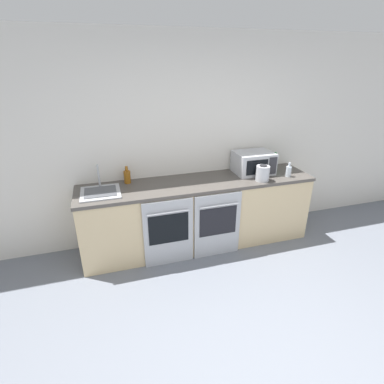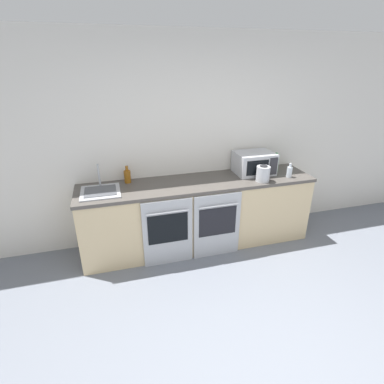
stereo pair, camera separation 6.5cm
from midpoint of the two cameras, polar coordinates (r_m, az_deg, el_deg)
name	(u,v)px [view 2 (the right image)]	position (r m, az deg, el deg)	size (l,w,h in m)	color
wall_back	(191,142)	(3.89, 0.25, 9.53)	(10.00, 0.06, 2.60)	silver
counter_back	(198,213)	(3.89, 1.64, -4.04)	(2.93, 0.66, 0.89)	#D1B789
oven_left	(168,232)	(3.51, -4.07, -7.69)	(0.58, 0.06, 0.84)	#A8AAAF
oven_right	(217,225)	(3.66, 5.31, -6.33)	(0.58, 0.06, 0.84)	#A8AAAF
microwave	(254,163)	(4.03, 12.17, 5.44)	(0.49, 0.39, 0.28)	#B7BABF
bottle_green	(275,164)	(4.18, 16.01, 5.12)	(0.08, 0.08, 0.26)	#19722D
bottle_clear	(289,172)	(4.03, 18.50, 3.69)	(0.07, 0.07, 0.18)	silver
bottle_amber	(127,176)	(3.72, -11.71, 2.99)	(0.08, 0.08, 0.21)	#8C5114
kettle	(263,174)	(3.79, 13.85, 3.40)	(0.17, 0.17, 0.20)	#B7BABF
sink	(100,191)	(3.54, -16.56, 0.19)	(0.44, 0.43, 0.28)	#A8AAAF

